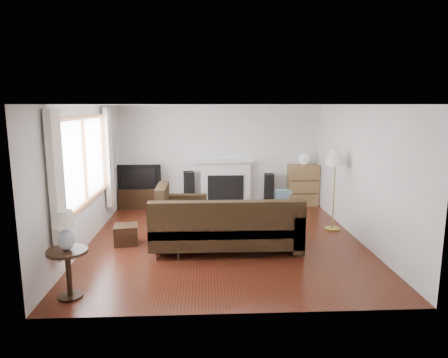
{
  "coord_description": "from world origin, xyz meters",
  "views": [
    {
      "loc": [
        -0.36,
        -7.2,
        2.49
      ],
      "look_at": [
        0.0,
        0.3,
        1.1
      ],
      "focal_mm": 32.0,
      "sensor_mm": 36.0,
      "label": 1
    }
  ],
  "objects_px": {
    "coffee_table": "(223,215)",
    "floor_lamp": "(334,190)",
    "sectional_sofa": "(226,225)",
    "tv_stand": "(140,198)",
    "bookshelf": "(303,185)",
    "side_table": "(69,274)"
  },
  "relations": [
    {
      "from": "tv_stand",
      "to": "coffee_table",
      "type": "bearing_deg",
      "value": -39.61
    },
    {
      "from": "bookshelf",
      "to": "coffee_table",
      "type": "height_order",
      "value": "bookshelf"
    },
    {
      "from": "tv_stand",
      "to": "side_table",
      "type": "distance_m",
      "value": 4.72
    },
    {
      "from": "floor_lamp",
      "to": "bookshelf",
      "type": "bearing_deg",
      "value": 93.48
    },
    {
      "from": "bookshelf",
      "to": "coffee_table",
      "type": "xyz_separation_m",
      "value": [
        -2.09,
        -1.68,
        -0.29
      ]
    },
    {
      "from": "sectional_sofa",
      "to": "floor_lamp",
      "type": "distance_m",
      "value": 2.49
    },
    {
      "from": "sectional_sofa",
      "to": "coffee_table",
      "type": "height_order",
      "value": "sectional_sofa"
    },
    {
      "from": "sectional_sofa",
      "to": "tv_stand",
      "type": "bearing_deg",
      "value": 122.86
    },
    {
      "from": "coffee_table",
      "to": "bookshelf",
      "type": "bearing_deg",
      "value": 43.86
    },
    {
      "from": "coffee_table",
      "to": "floor_lamp",
      "type": "height_order",
      "value": "floor_lamp"
    },
    {
      "from": "sectional_sofa",
      "to": "side_table",
      "type": "xyz_separation_m",
      "value": [
        -2.14,
        -1.67,
        -0.12
      ]
    },
    {
      "from": "bookshelf",
      "to": "coffee_table",
      "type": "bearing_deg",
      "value": -141.2
    },
    {
      "from": "tv_stand",
      "to": "side_table",
      "type": "height_order",
      "value": "side_table"
    },
    {
      "from": "sectional_sofa",
      "to": "coffee_table",
      "type": "xyz_separation_m",
      "value": [
        0.02,
        1.41,
        -0.22
      ]
    },
    {
      "from": "tv_stand",
      "to": "floor_lamp",
      "type": "relative_size",
      "value": 0.6
    },
    {
      "from": "coffee_table",
      "to": "floor_lamp",
      "type": "bearing_deg",
      "value": -4.1
    },
    {
      "from": "side_table",
      "to": "coffee_table",
      "type": "bearing_deg",
      "value": 54.91
    },
    {
      "from": "coffee_table",
      "to": "tv_stand",
      "type": "bearing_deg",
      "value": 145.44
    },
    {
      "from": "sectional_sofa",
      "to": "floor_lamp",
      "type": "bearing_deg",
      "value": 25.18
    },
    {
      "from": "tv_stand",
      "to": "sectional_sofa",
      "type": "relative_size",
      "value": 0.35
    },
    {
      "from": "tv_stand",
      "to": "bookshelf",
      "type": "bearing_deg",
      "value": 0.42
    },
    {
      "from": "bookshelf",
      "to": "side_table",
      "type": "height_order",
      "value": "bookshelf"
    }
  ]
}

